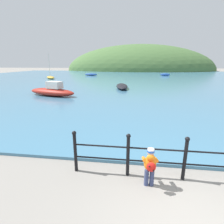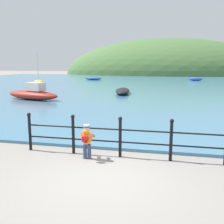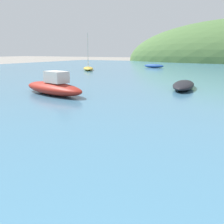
# 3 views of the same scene
# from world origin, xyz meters

# --- Properties ---
(water) EXTENTS (80.00, 60.00, 0.10)m
(water) POSITION_xyz_m (0.00, 32.00, 0.05)
(water) COLOR teal
(water) RESTS_ON ground
(far_hillside) EXTENTS (56.66, 31.16, 19.57)m
(far_hillside) POSITION_xyz_m (0.00, 69.09, 0.00)
(far_hillside) COLOR #476B38
(far_hillside) RESTS_ON ground
(iron_railing) EXTENTS (5.92, 0.12, 1.21)m
(iron_railing) POSITION_xyz_m (0.13, 1.50, 0.64)
(iron_railing) COLOR black
(iron_railing) RESTS_ON ground
(child_in_coat) EXTENTS (0.39, 0.54, 1.00)m
(child_in_coat) POSITION_xyz_m (-0.77, 1.13, 0.61)
(child_in_coat) COLOR navy
(child_in_coat) RESTS_ON ground
(boat_mid_harbor) EXTENTS (1.83, 4.44, 0.49)m
(boat_mid_harbor) POSITION_xyz_m (-2.71, 17.54, 0.34)
(boat_mid_harbor) COLOR black
(boat_mid_harbor) RESTS_ON water
(boat_far_left) EXTENTS (3.14, 3.66, 4.49)m
(boat_far_left) POSITION_xyz_m (-16.92, 28.63, 0.35)
(boat_far_left) COLOR gold
(boat_far_left) RESTS_ON water
(boat_far_right) EXTENTS (4.95, 2.74, 1.28)m
(boat_far_right) POSITION_xyz_m (-8.54, 12.04, 0.52)
(boat_far_right) COLOR maroon
(boat_far_right) RESTS_ON water
(boat_red_dinghy) EXTENTS (2.29, 1.32, 0.59)m
(boat_red_dinghy) POSITION_xyz_m (5.40, 38.57, 0.39)
(boat_red_dinghy) COLOR #1E4793
(boat_red_dinghy) RESTS_ON water
(boat_white_sailboat) EXTENTS (3.22, 1.56, 0.53)m
(boat_white_sailboat) POSITION_xyz_m (-11.37, 37.33, 0.37)
(boat_white_sailboat) COLOR #1E4793
(boat_white_sailboat) RESTS_ON water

